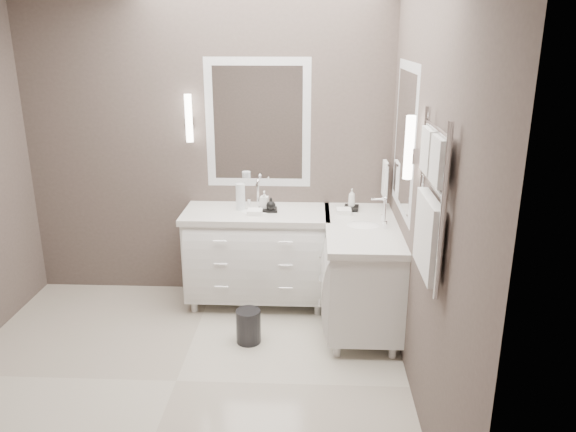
{
  "coord_description": "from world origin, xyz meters",
  "views": [
    {
      "loc": [
        0.92,
        -3.29,
        2.28
      ],
      "look_at": [
        0.74,
        0.7,
        0.98
      ],
      "focal_mm": 35.0,
      "sensor_mm": 36.0,
      "label": 1
    }
  ],
  "objects_px": {
    "vanity_back": "(257,251)",
    "vanity_right": "(361,268)",
    "towel_ladder": "(430,209)",
    "waste_bin": "(248,326)"
  },
  "relations": [
    {
      "from": "vanity_back",
      "to": "waste_bin",
      "type": "relative_size",
      "value": 4.64
    },
    {
      "from": "vanity_right",
      "to": "towel_ladder",
      "type": "bearing_deg",
      "value": -80.16
    },
    {
      "from": "towel_ladder",
      "to": "waste_bin",
      "type": "distance_m",
      "value": 1.92
    },
    {
      "from": "vanity_back",
      "to": "waste_bin",
      "type": "height_order",
      "value": "vanity_back"
    },
    {
      "from": "waste_bin",
      "to": "vanity_right",
      "type": "bearing_deg",
      "value": 22.1
    },
    {
      "from": "towel_ladder",
      "to": "waste_bin",
      "type": "height_order",
      "value": "towel_ladder"
    },
    {
      "from": "vanity_back",
      "to": "vanity_right",
      "type": "xyz_separation_m",
      "value": [
        0.88,
        -0.33,
        0.0
      ]
    },
    {
      "from": "vanity_back",
      "to": "towel_ladder",
      "type": "height_order",
      "value": "towel_ladder"
    },
    {
      "from": "towel_ladder",
      "to": "waste_bin",
      "type": "relative_size",
      "value": 3.37
    },
    {
      "from": "vanity_back",
      "to": "towel_ladder",
      "type": "distance_m",
      "value": 2.16
    }
  ]
}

